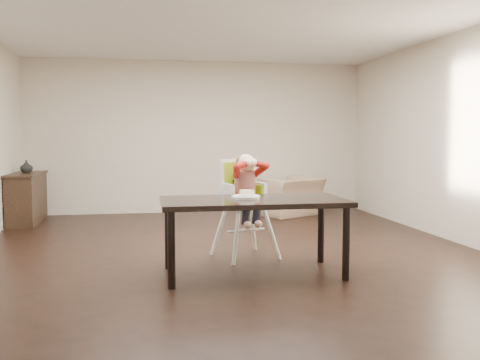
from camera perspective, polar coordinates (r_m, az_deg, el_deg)
The scene contains 8 objects.
ground at distance 6.32m, azimuth -1.40°, elevation -7.78°, with size 7.00×7.00×0.00m, color black.
room_walls at distance 6.19m, azimuth -1.43°, elevation 9.24°, with size 6.02×7.02×2.71m.
dining_table at distance 5.25m, azimuth 1.44°, elevation -2.89°, with size 1.80×0.90×0.75m.
high_chair at distance 6.00m, azimuth 0.42°, elevation -0.49°, with size 0.61×0.61×1.17m.
plate at distance 5.28m, azimuth 0.68°, elevation -1.66°, with size 0.37×0.37×0.08m.
armchair at distance 9.27m, azimuth 5.14°, elevation -1.06°, with size 1.01×0.66×0.88m, color tan.
sideboard at distance 9.05m, azimuth -21.79°, elevation -1.79°, with size 0.44×1.26×0.79m.
vase at distance 9.05m, azimuth -21.82°, elevation 1.32°, with size 0.19×0.20×0.19m, color #99999E.
Camera 1 is at (-0.91, -6.10, 1.36)m, focal length 40.00 mm.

